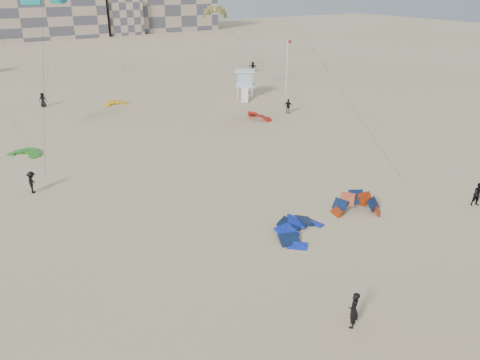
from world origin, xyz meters
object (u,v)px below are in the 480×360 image
kite_ground_orange (356,213)px  kite_ground_blue (301,233)px  kitesurfer_main (354,310)px  lifeguard_tower_near (245,84)px

kite_ground_orange → kite_ground_blue: bearing=-148.4°
kite_ground_blue → kitesurfer_main: (-3.39, -8.34, 0.95)m
kite_ground_blue → kitesurfer_main: kitesurfer_main is taller
kite_ground_orange → kitesurfer_main: size_ratio=1.83×
kite_ground_blue → kite_ground_orange: bearing=-28.4°
kite_ground_orange → lifeguard_tower_near: size_ratio=0.62×
kitesurfer_main → lifeguard_tower_near: (20.40, 42.88, 0.90)m
kite_ground_orange → lifeguard_tower_near: bearing=99.4°
kitesurfer_main → lifeguard_tower_near: size_ratio=0.34×
kite_ground_orange → lifeguard_tower_near: 36.29m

